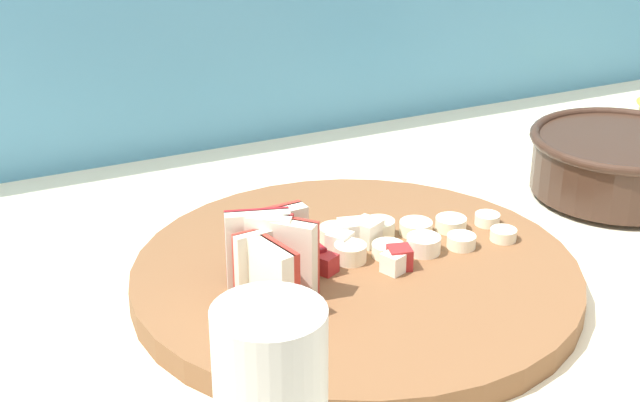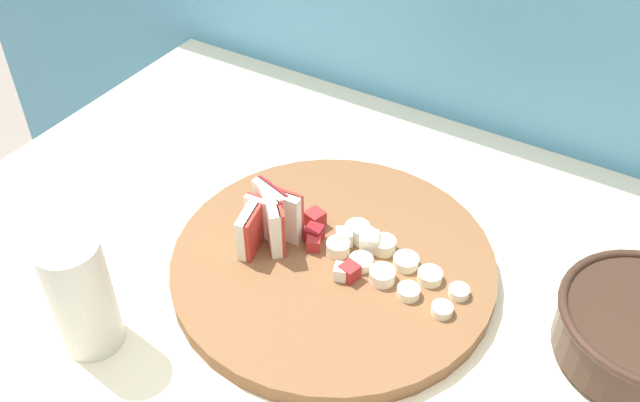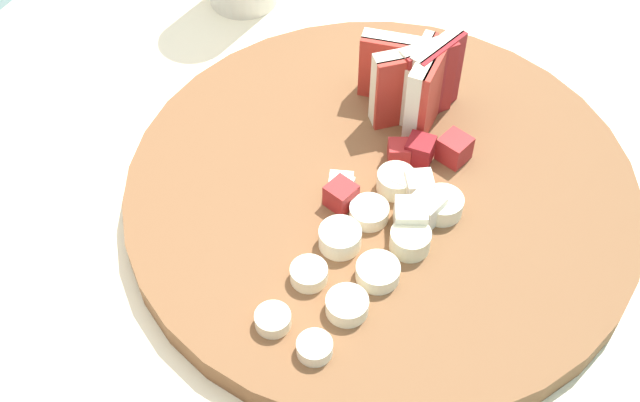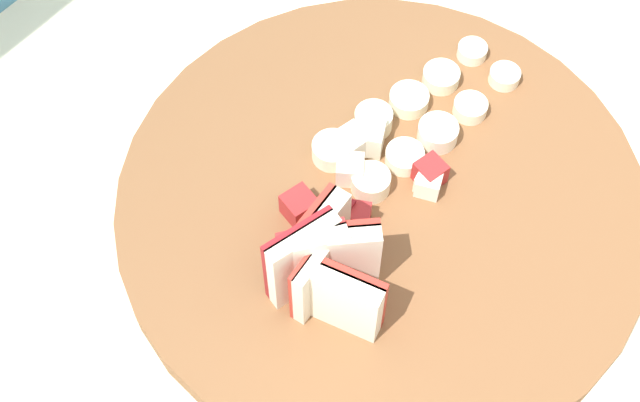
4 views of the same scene
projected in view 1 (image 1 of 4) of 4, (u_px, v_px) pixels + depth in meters
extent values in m
cube|color=#4C8EB2|center=(297.00, 242.00, 1.22)|extent=(2.40, 0.04, 1.41)
cylinder|color=brown|center=(356.00, 277.00, 0.80)|extent=(0.38, 0.38, 0.02)
cube|color=#B22D23|center=(278.00, 276.00, 0.72)|extent=(0.02, 0.05, 0.06)
cube|color=#EFE5CC|center=(270.00, 279.00, 0.72)|extent=(0.02, 0.05, 0.06)
cube|color=#B22D23|center=(290.00, 254.00, 0.74)|extent=(0.04, 0.04, 0.06)
cube|color=beige|center=(286.00, 258.00, 0.74)|extent=(0.04, 0.04, 0.06)
cube|color=#A32323|center=(267.00, 250.00, 0.75)|extent=(0.04, 0.03, 0.07)
cube|color=#EFE5CC|center=(265.00, 254.00, 0.74)|extent=(0.04, 0.03, 0.07)
cube|color=maroon|center=(258.00, 247.00, 0.75)|extent=(0.05, 0.02, 0.07)
cube|color=#EFE5CC|center=(258.00, 251.00, 0.75)|extent=(0.05, 0.02, 0.07)
cube|color=#B22D23|center=(278.00, 243.00, 0.76)|extent=(0.04, 0.01, 0.07)
cube|color=beige|center=(283.00, 247.00, 0.75)|extent=(0.04, 0.02, 0.07)
cube|color=#B22D23|center=(263.00, 260.00, 0.74)|extent=(0.05, 0.01, 0.06)
cube|color=beige|center=(265.00, 263.00, 0.74)|extent=(0.05, 0.01, 0.06)
cube|color=white|center=(394.00, 263.00, 0.78)|extent=(0.02, 0.02, 0.02)
cube|color=#A32323|center=(326.00, 264.00, 0.78)|extent=(0.02, 0.02, 0.02)
cube|color=beige|center=(367.00, 232.00, 0.83)|extent=(0.03, 0.03, 0.02)
cube|color=maroon|center=(311.00, 257.00, 0.79)|extent=(0.02, 0.02, 0.02)
cube|color=#A32323|center=(286.00, 248.00, 0.80)|extent=(0.02, 0.02, 0.02)
cube|color=beige|center=(394.00, 262.00, 0.78)|extent=(0.02, 0.02, 0.02)
cube|color=#EFE5CC|center=(346.00, 249.00, 0.80)|extent=(0.02, 0.02, 0.02)
cube|color=#A32323|center=(399.00, 258.00, 0.79)|extent=(0.02, 0.02, 0.02)
cube|color=white|center=(351.00, 232.00, 0.83)|extent=(0.03, 0.03, 0.02)
cube|color=#EFE5CC|center=(340.00, 243.00, 0.81)|extent=(0.03, 0.03, 0.02)
cylinder|color=beige|center=(350.00, 253.00, 0.80)|extent=(0.03, 0.03, 0.02)
cylinder|color=white|center=(388.00, 250.00, 0.81)|extent=(0.03, 0.03, 0.01)
cylinder|color=white|center=(424.00, 245.00, 0.81)|extent=(0.03, 0.03, 0.01)
cylinder|color=#F4EAC6|center=(461.00, 241.00, 0.82)|extent=(0.03, 0.03, 0.01)
cylinder|color=#F4EAC6|center=(503.00, 235.00, 0.84)|extent=(0.02, 0.02, 0.01)
cylinder|color=#F4EAC6|center=(336.00, 234.00, 0.83)|extent=(0.03, 0.03, 0.01)
cylinder|color=beige|center=(379.00, 229.00, 0.84)|extent=(0.03, 0.03, 0.02)
cylinder|color=#F4EAC6|center=(416.00, 228.00, 0.85)|extent=(0.03, 0.03, 0.01)
cylinder|color=#F4EAC6|center=(451.00, 224.00, 0.85)|extent=(0.03, 0.03, 0.01)
cylinder|color=white|center=(487.00, 219.00, 0.86)|extent=(0.02, 0.02, 0.01)
cylinder|color=#382319|center=(614.00, 193.00, 0.98)|extent=(0.09, 0.09, 0.01)
cylinder|color=#382319|center=(618.00, 165.00, 0.96)|extent=(0.17, 0.17, 0.06)
torus|color=#382319|center=(622.00, 139.00, 0.95)|extent=(0.18, 0.18, 0.01)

